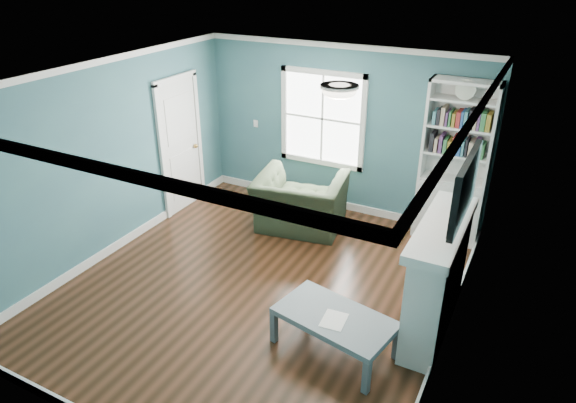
% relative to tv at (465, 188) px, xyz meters
% --- Properties ---
extents(floor, '(5.00, 5.00, 0.00)m').
position_rel_tv_xyz_m(floor, '(-2.20, -0.20, -1.72)').
color(floor, black).
rests_on(floor, ground).
extents(room_walls, '(5.00, 5.00, 5.00)m').
position_rel_tv_xyz_m(room_walls, '(-2.20, -0.20, -0.14)').
color(room_walls, '#365F6E').
rests_on(room_walls, ground).
extents(trim, '(4.50, 5.00, 2.60)m').
position_rel_tv_xyz_m(trim, '(-2.20, -0.20, -0.49)').
color(trim, white).
rests_on(trim, ground).
extents(window, '(1.40, 0.06, 1.50)m').
position_rel_tv_xyz_m(window, '(-2.50, 2.29, -0.27)').
color(window, white).
rests_on(window, room_walls).
extents(bookshelf, '(0.90, 0.35, 2.31)m').
position_rel_tv_xyz_m(bookshelf, '(-0.43, 2.10, -0.80)').
color(bookshelf, silver).
rests_on(bookshelf, ground).
extents(fireplace, '(0.44, 1.58, 1.30)m').
position_rel_tv_xyz_m(fireplace, '(-0.12, 0.00, -1.09)').
color(fireplace, black).
rests_on(fireplace, ground).
extents(tv, '(0.06, 1.10, 0.65)m').
position_rel_tv_xyz_m(tv, '(0.00, 0.00, 0.00)').
color(tv, black).
rests_on(tv, fireplace).
extents(door, '(0.12, 0.98, 2.17)m').
position_rel_tv_xyz_m(door, '(-4.42, 1.20, -0.65)').
color(door, silver).
rests_on(door, ground).
extents(ceiling_fixture, '(0.38, 0.38, 0.15)m').
position_rel_tv_xyz_m(ceiling_fixture, '(-1.30, -0.10, 0.82)').
color(ceiling_fixture, white).
rests_on(ceiling_fixture, room_walls).
extents(light_switch, '(0.08, 0.01, 0.12)m').
position_rel_tv_xyz_m(light_switch, '(-3.70, 2.28, -0.52)').
color(light_switch, white).
rests_on(light_switch, room_walls).
extents(recliner, '(1.38, 1.02, 1.11)m').
position_rel_tv_xyz_m(recliner, '(-2.44, 1.40, -1.17)').
color(recliner, '#232E1C').
rests_on(recliner, ground).
extents(coffee_table, '(1.31, 0.88, 0.44)m').
position_rel_tv_xyz_m(coffee_table, '(-0.95, -0.83, -1.34)').
color(coffee_table, '#505960').
rests_on(coffee_table, ground).
extents(paper_sheet, '(0.26, 0.31, 0.00)m').
position_rel_tv_xyz_m(paper_sheet, '(-0.93, -0.90, -1.29)').
color(paper_sheet, white).
rests_on(paper_sheet, coffee_table).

